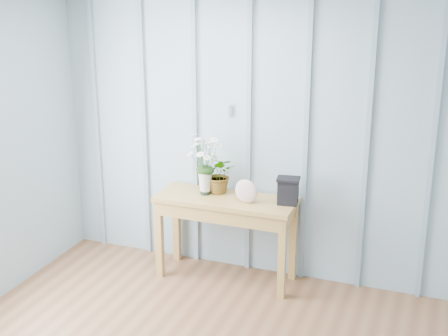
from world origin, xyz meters
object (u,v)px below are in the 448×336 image
at_px(sideboard, 226,210).
at_px(felt_disc_vessel, 246,191).
at_px(daisy_vase, 205,155).
at_px(carved_box, 288,191).

height_order(sideboard, felt_disc_vessel, felt_disc_vessel).
distance_m(daisy_vase, felt_disc_vessel, 0.48).
relative_size(daisy_vase, felt_disc_vessel, 2.77).
bearing_deg(carved_box, daisy_vase, -178.53).
bearing_deg(daisy_vase, felt_disc_vessel, -11.14).
bearing_deg(daisy_vase, carved_box, 1.47).
relative_size(sideboard, felt_disc_vessel, 5.89).
distance_m(felt_disc_vessel, carved_box, 0.35).
xyz_separation_m(daisy_vase, carved_box, (0.73, 0.02, -0.24)).
bearing_deg(felt_disc_vessel, carved_box, 24.61).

